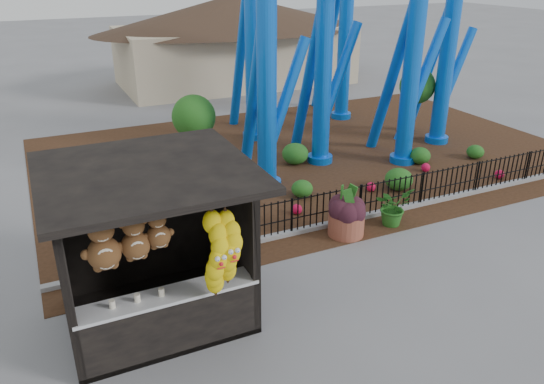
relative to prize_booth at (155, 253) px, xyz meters
name	(u,v)px	position (x,y,z in m)	size (l,w,h in m)	color
ground	(325,310)	(3.00, -0.89, -1.54)	(120.00, 120.00, 0.00)	slate
mulch_bed	(308,154)	(7.00, 7.11, -1.53)	(18.00, 12.00, 0.02)	#331E11
curb	(397,209)	(7.00, 2.11, -1.48)	(18.00, 0.18, 0.12)	gray
prize_booth	(155,253)	(0.00, 0.00, 0.00)	(3.50, 3.40, 3.12)	black
picket_fence	(425,189)	(7.90, 2.11, -1.04)	(12.20, 0.06, 1.00)	black
terracotta_planter	(346,224)	(5.02, 1.55, -1.25)	(0.89, 0.89, 0.58)	#954A36
planter_foliage	(348,202)	(5.02, 1.55, -0.63)	(0.70, 0.70, 0.64)	black
potted_plant	(393,206)	(6.40, 1.54, -1.03)	(0.91, 0.79, 1.02)	#1C5C1B
landscaping	(365,165)	(7.72, 4.72, -1.22)	(7.95, 4.43, 0.70)	#1F5619
pavilion	(234,25)	(9.00, 19.11, 1.53)	(15.00, 15.00, 4.80)	#BFAD8C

